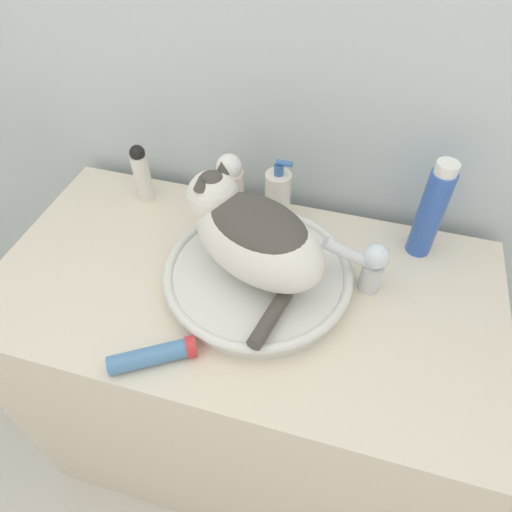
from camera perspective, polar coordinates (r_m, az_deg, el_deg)
wall_back at (r=1.00m, az=4.16°, el=26.72°), size 8.00×0.05×2.40m
vanity_counter at (r=1.29m, az=-1.25°, el=-14.97°), size 1.07×0.56×0.80m
sink_basin at (r=0.94m, az=0.24°, el=-2.39°), size 0.39×0.39×0.05m
cat at (r=0.86m, az=-0.44°, el=2.89°), size 0.33×0.32×0.19m
faucet at (r=0.93m, az=13.95°, el=-0.98°), size 0.13×0.06×0.14m
shampoo_bottle_tall at (r=1.01m, az=21.05°, el=5.25°), size 0.05×0.05×0.23m
soap_pump_bottle at (r=1.04m, az=2.71°, el=7.18°), size 0.06×0.06×0.18m
lotion_bottle_white at (r=1.06m, az=-3.26°, el=8.66°), size 0.06×0.06×0.17m
deodorant_stick at (r=1.15m, az=-14.10°, el=10.03°), size 0.04×0.04×0.15m
cream_tube at (r=0.86m, az=-12.62°, el=-12.02°), size 0.15×0.12×0.04m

